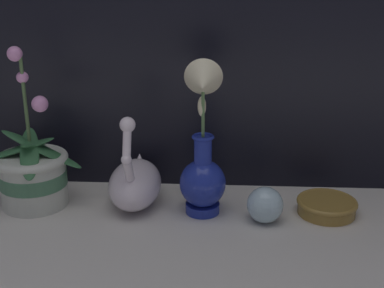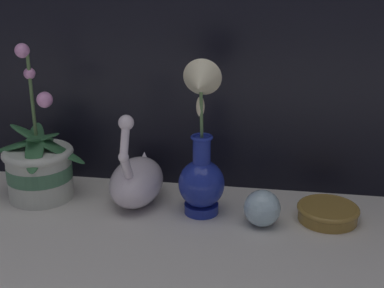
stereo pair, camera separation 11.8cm
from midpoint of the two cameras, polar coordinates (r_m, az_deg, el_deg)
ground_plane at (r=1.13m, az=-4.71°, el=-9.67°), size 2.80×2.80×0.00m
orchid_potted_plant at (r=1.30m, az=-19.14°, el=-2.94°), size 0.23×0.20×0.37m
swan_figurine at (r=1.25m, az=-8.80°, el=-4.02°), size 0.12×0.22×0.23m
blue_vase at (r=1.16m, az=-1.75°, el=-1.92°), size 0.10×0.12×0.35m
glass_sphere at (r=1.17m, az=4.92°, el=-6.55°), size 0.08×0.08×0.08m
amber_dish at (r=1.23m, az=11.53°, el=-6.50°), size 0.14×0.14×0.03m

